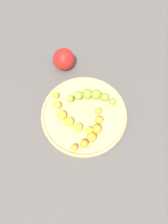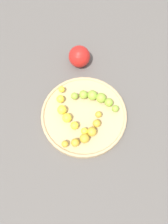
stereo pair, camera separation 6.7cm
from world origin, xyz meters
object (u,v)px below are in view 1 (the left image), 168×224
object	(u,v)px
fruit_bowl	(84,115)
banana_green	(92,96)
banana_yellow	(67,116)
apple_red	(64,59)
banana_spotted	(92,132)

from	to	relation	value
fruit_bowl	banana_green	world-z (taller)	banana_green
banana_yellow	apple_red	world-z (taller)	apple_red
fruit_bowl	banana_spotted	world-z (taller)	banana_spotted
fruit_bowl	banana_yellow	bearing A→B (deg)	-83.85
banana_spotted	banana_yellow	distance (m)	0.09
fruit_bowl	apple_red	bearing A→B (deg)	-167.75
banana_yellow	banana_green	bearing A→B (deg)	179.68
banana_green	apple_red	distance (m)	0.16
banana_green	apple_red	size ratio (longest dim) A/B	2.08
banana_spotted	banana_yellow	bearing A→B (deg)	178.87
banana_spotted	apple_red	distance (m)	0.26
fruit_bowl	apple_red	size ratio (longest dim) A/B	3.66
banana_spotted	banana_yellow	world-z (taller)	same
banana_yellow	fruit_bowl	bearing A→B (deg)	150.70
banana_spotted	banana_green	bearing A→B (deg)	122.06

